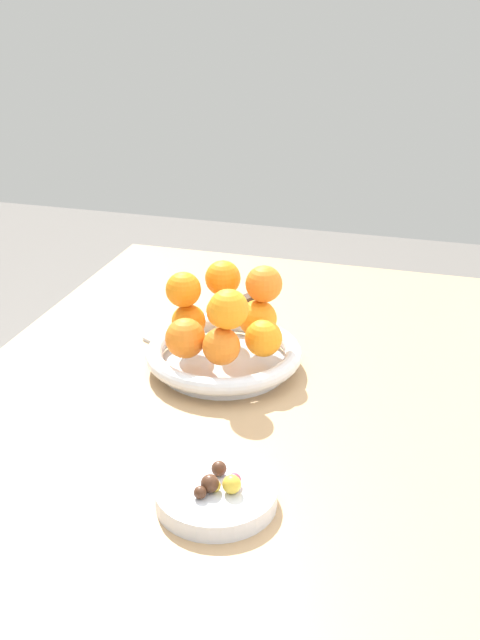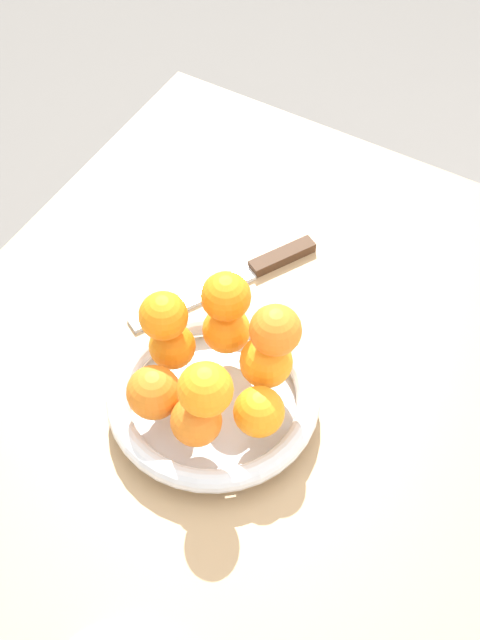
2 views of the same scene
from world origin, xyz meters
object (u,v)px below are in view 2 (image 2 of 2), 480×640
object	(u,v)px
orange_0	(259,412)
orange_5	(199,422)
orange_2	(226,330)
knife	(241,276)
orange_3	(172,346)
orange_7	(163,316)
orange_4	(156,390)
fruit_bowl	(213,400)
orange_9	(226,297)
orange_6	(204,390)
orange_8	(275,330)
dining_table	(204,489)
orange_1	(266,362)

from	to	relation	value
orange_0	orange_5	distance (m)	0.06
orange_2	knife	bearing A→B (deg)	-156.73
orange_0	orange_3	size ratio (longest dim) A/B	1.05
orange_7	orange_0	bearing A→B (deg)	79.46
orange_2	orange_4	distance (m)	0.11
fruit_bowl	orange_9	size ratio (longest dim) A/B	4.29
orange_6	fruit_bowl	bearing A→B (deg)	-155.68
orange_8	orange_9	distance (m)	0.07
orange_9	knife	size ratio (longest dim) A/B	0.23
dining_table	fruit_bowl	bearing A→B (deg)	-163.85
orange_0	orange_8	distance (m)	0.09
orange_7	orange_9	world-z (taller)	orange_9
orange_8	orange_0	bearing A→B (deg)	14.89
orange_7	dining_table	bearing A→B (deg)	53.00
orange_1	orange_4	world-z (taller)	same
orange_0	orange_2	distance (m)	0.11
orange_7	orange_8	world-z (taller)	orange_8
orange_0	dining_table	bearing A→B (deg)	-54.54
orange_3	orange_9	distance (m)	0.09
orange_8	orange_2	bearing A→B (deg)	-102.08
orange_2	knife	world-z (taller)	orange_2
orange_2	orange_9	size ratio (longest dim) A/B	0.99
orange_3	orange_8	world-z (taller)	orange_8
dining_table	knife	xyz separation A→B (m)	(-0.24, -0.09, 0.09)
dining_table	orange_4	distance (m)	0.17
orange_4	orange_9	size ratio (longest dim) A/B	1.07
orange_1	orange_2	world-z (taller)	orange_1
orange_1	orange_7	distance (m)	0.12
fruit_bowl	orange_0	distance (m)	0.08
orange_2	knife	size ratio (longest dim) A/B	0.23
orange_0	knife	world-z (taller)	orange_0
orange_5	orange_8	distance (m)	0.12
orange_7	orange_1	bearing A→B (deg)	108.02
orange_6	orange_3	bearing A→B (deg)	-127.96
orange_3	orange_8	xyz separation A→B (m)	(-0.03, 0.11, 0.06)
orange_0	knife	bearing A→B (deg)	-145.37
orange_1	orange_5	distance (m)	0.10
orange_4	orange_3	bearing A→B (deg)	-163.40
orange_6	orange_7	distance (m)	0.11
orange_7	orange_9	bearing A→B (deg)	140.50
dining_table	orange_9	distance (m)	0.24
orange_3	orange_9	bearing A→B (deg)	142.80
orange_9	orange_0	bearing A→B (deg)	47.61
orange_3	orange_6	xyz separation A→B (m)	(0.07, 0.08, 0.06)
dining_table	orange_6	distance (m)	0.21
orange_4	orange_5	xyz separation A→B (m)	(0.01, 0.06, -0.00)
orange_0	orange_5	size ratio (longest dim) A/B	1.00
orange_6	orange_7	world-z (taller)	orange_6
orange_8	dining_table	bearing A→B (deg)	-19.27
orange_1	orange_5	world-z (taller)	orange_1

